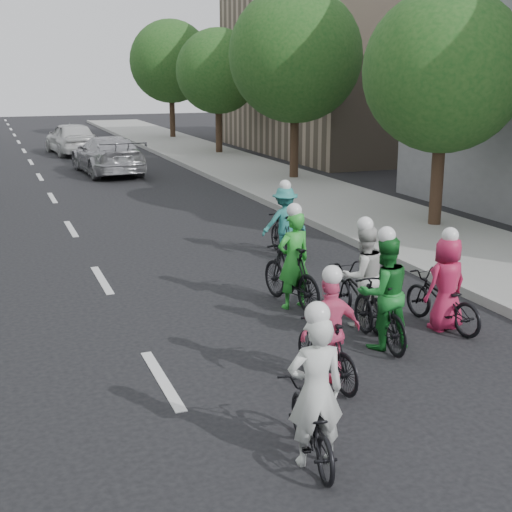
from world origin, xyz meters
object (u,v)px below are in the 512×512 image
cyclist_1 (313,411)px  cyclist_3 (382,302)px  cyclist_2 (329,341)px  cyclist_0 (444,294)px  cyclist_5 (292,270)px  follow_car_trail (71,138)px  cyclist_6 (361,286)px  cyclist_4 (284,227)px  follow_car_lead (108,155)px

cyclist_1 → cyclist_3: cyclist_3 is taller
cyclist_1 → cyclist_3: (2.34, 2.57, 0.12)m
cyclist_1 → cyclist_2: bearing=-112.5°
cyclist_0 → cyclist_3: size_ratio=0.94×
cyclist_5 → follow_car_trail: cyclist_5 is taller
cyclist_0 → cyclist_6: 1.30m
cyclist_5 → cyclist_6: (0.68, -1.22, -0.01)m
cyclist_2 → cyclist_5: 3.22m
cyclist_3 → follow_car_trail: 27.57m
cyclist_1 → cyclist_4: 8.56m
cyclist_3 → cyclist_5: bearing=-74.3°
cyclist_3 → follow_car_lead: 19.94m
cyclist_0 → cyclist_5: (-1.81, 1.85, 0.07)m
cyclist_3 → cyclist_4: bearing=-94.9°
cyclist_1 → follow_car_trail: 30.14m
cyclist_6 → follow_car_trail: (-1.38, 26.59, 0.16)m
cyclist_3 → cyclist_6: size_ratio=1.03×
cyclist_4 → cyclist_1: bearing=72.6°
cyclist_3 → follow_car_trail: cyclist_3 is taller
cyclist_3 → follow_car_lead: cyclist_3 is taller
cyclist_4 → cyclist_5: size_ratio=0.91×
cyclist_5 → cyclist_6: bearing=110.8°
cyclist_2 → follow_car_trail: cyclist_2 is taller
follow_car_trail → cyclist_1: bearing=81.8°
cyclist_3 → cyclist_5: cyclist_5 is taller
cyclist_0 → follow_car_trail: 27.34m
cyclist_3 → follow_car_trail: (-1.19, 27.54, 0.10)m
cyclist_1 → cyclist_4: cyclist_1 is taller
cyclist_3 → cyclist_5: 2.23m
cyclist_1 → follow_car_lead: cyclist_1 is taller
cyclist_2 → cyclist_4: 6.68m
cyclist_1 → follow_car_trail: bearing=-83.3°
cyclist_0 → cyclist_3: bearing=5.4°
cyclist_4 → follow_car_trail: size_ratio=0.37×
cyclist_0 → cyclist_2: size_ratio=1.06×
cyclist_6 → follow_car_lead: 18.99m
cyclist_3 → cyclist_4: (0.74, 5.42, -0.03)m
cyclist_3 → cyclist_6: 0.97m
cyclist_5 → follow_car_lead: 17.75m
cyclist_4 → cyclist_5: cyclist_5 is taller
cyclist_6 → follow_car_trail: cyclist_6 is taller
cyclist_5 → follow_car_lead: size_ratio=0.36×
cyclist_2 → follow_car_trail: size_ratio=0.35×
cyclist_3 → cyclist_0: bearing=-163.4°
cyclist_4 → cyclist_5: bearing=72.9°
cyclist_1 → follow_car_trail: (1.15, 30.12, 0.22)m
cyclist_4 → cyclist_6: (-0.56, -4.47, -0.03)m
cyclist_3 → cyclist_4: size_ratio=1.07×
cyclist_6 → follow_car_lead: size_ratio=0.34×
follow_car_trail → cyclist_0: bearing=89.3°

